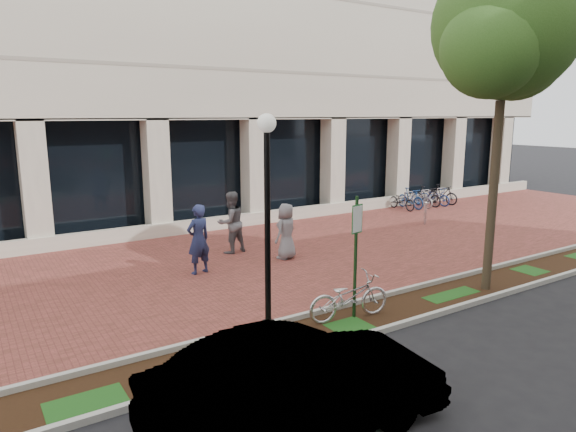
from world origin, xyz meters
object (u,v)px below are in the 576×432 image
locked_bicycle (349,297)px  sedan_near_curb (297,385)px  parking_sign (356,243)px  bike_rack_cluster (422,197)px  pedestrian_right (286,231)px  bollard (425,213)px  pedestrian_left (198,239)px  lamppost (267,215)px  pedestrian_mid (231,222)px  street_tree (506,35)px

locked_bicycle → sedan_near_curb: size_ratio=0.45×
parking_sign → bike_rack_cluster: size_ratio=0.78×
locked_bicycle → bike_rack_cluster: (11.70, 8.75, -0.05)m
pedestrian_right → bollard: 7.46m
locked_bicycle → pedestrian_left: (-1.43, 4.78, 0.48)m
bollard → sedan_near_curb: size_ratio=0.22×
parking_sign → locked_bicycle: (-0.16, 0.01, -1.19)m
lamppost → bike_rack_cluster: (13.59, 8.52, -2.02)m
parking_sign → pedestrian_mid: 6.30m
pedestrian_mid → locked_bicycle: bearing=78.3°
lamppost → pedestrian_left: size_ratio=2.24×
sedan_near_curb → bollard: bearing=-48.2°
lamppost → bollard: size_ratio=4.70×
locked_bicycle → sedan_near_curb: sedan_near_curb is taller
bike_rack_cluster → sedan_near_curb: sedan_near_curb is taller
bollard → pedestrian_mid: bearing=177.5°
parking_sign → bollard: (8.61, 5.89, -1.22)m
street_tree → bollard: (4.54, 6.23, -5.69)m
lamppost → pedestrian_mid: lamppost is taller
street_tree → bike_rack_cluster: size_ratio=2.33×
parking_sign → pedestrian_right: bearing=63.2°
pedestrian_right → sedan_near_curb: size_ratio=0.40×
parking_sign → pedestrian_mid: parking_sign is taller
sedan_near_curb → parking_sign: bearing=-44.7°
lamppost → pedestrian_mid: (2.19, 6.03, -1.49)m
street_tree → bollard: 9.58m
lamppost → pedestrian_mid: 6.59m
pedestrian_right → locked_bicycle: bearing=50.1°
pedestrian_left → pedestrian_mid: pedestrian_mid is taller
bike_rack_cluster → locked_bicycle: bearing=-147.0°
parking_sign → locked_bicycle: bearing=166.1°
pedestrian_mid → pedestrian_right: bearing=117.2°
street_tree → pedestrian_mid: 9.26m
pedestrian_left → pedestrian_right: (2.85, -0.04, -0.12)m
lamppost → pedestrian_right: bearing=53.8°
bike_rack_cluster → pedestrian_left: bearing=-167.0°
locked_bicycle → street_tree: bearing=-85.8°
pedestrian_right → bike_rack_cluster: 11.05m
pedestrian_mid → pedestrian_left: bearing=31.5°
lamppost → pedestrian_right: size_ratio=2.55×
locked_bicycle → bollard: size_ratio=2.05×
lamppost → bollard: (10.66, 5.66, -2.00)m
sedan_near_curb → locked_bicycle: bearing=-43.3°
bike_rack_cluster → sedan_near_curb: (-14.87, -11.48, 0.25)m
street_tree → bike_rack_cluster: street_tree is taller
pedestrian_mid → parking_sign: bearing=79.8°
pedestrian_left → bike_rack_cluster: pedestrian_left is taller
parking_sign → street_tree: street_tree is taller
lamppost → parking_sign: bearing=-6.4°
locked_bicycle → pedestrian_right: pedestrian_right is taller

